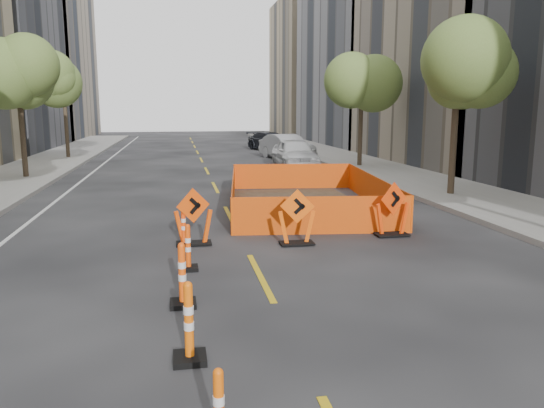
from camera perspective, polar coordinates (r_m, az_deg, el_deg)
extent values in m
plane|color=black|center=(6.89, 4.16, -17.96)|extent=(140.00, 140.00, 0.00)
cube|color=gray|center=(20.99, 20.06, 0.95)|extent=(4.00, 90.00, 0.15)
cube|color=gray|center=(63.74, -25.17, 15.44)|extent=(12.00, 20.00, 20.00)
cube|color=gray|center=(35.19, 22.52, 15.65)|extent=(12.00, 16.00, 14.00)
cube|color=gray|center=(50.12, 12.17, 17.82)|extent=(12.00, 18.00, 20.00)
cube|color=tan|center=(67.25, 5.98, 14.30)|extent=(12.00, 14.00, 16.00)
cylinder|color=#382B1E|center=(26.82, -25.16, 5.74)|extent=(0.24, 0.24, 3.15)
sphere|color=olive|center=(26.79, -25.66, 12.08)|extent=(2.80, 2.80, 2.80)
cylinder|color=#382B1E|center=(36.56, -21.20, 6.98)|extent=(0.24, 0.24, 3.15)
sphere|color=olive|center=(36.54, -21.51, 11.63)|extent=(2.80, 2.80, 2.80)
cylinder|color=#382B1E|center=(20.52, 18.87, 5.05)|extent=(0.24, 0.24, 3.15)
sphere|color=olive|center=(20.49, 19.36, 13.36)|extent=(2.80, 2.80, 2.80)
cylinder|color=#382B1E|center=(29.64, 9.45, 6.91)|extent=(0.24, 0.24, 3.15)
sphere|color=olive|center=(29.62, 9.63, 12.67)|extent=(2.80, 2.80, 2.80)
imported|color=silver|center=(28.71, 2.46, 5.43)|extent=(1.95, 4.84, 1.65)
imported|color=gray|center=(34.15, 1.58, 6.16)|extent=(3.04, 5.10, 1.59)
imported|color=black|center=(41.36, -0.18, 6.77)|extent=(3.57, 5.23, 1.41)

